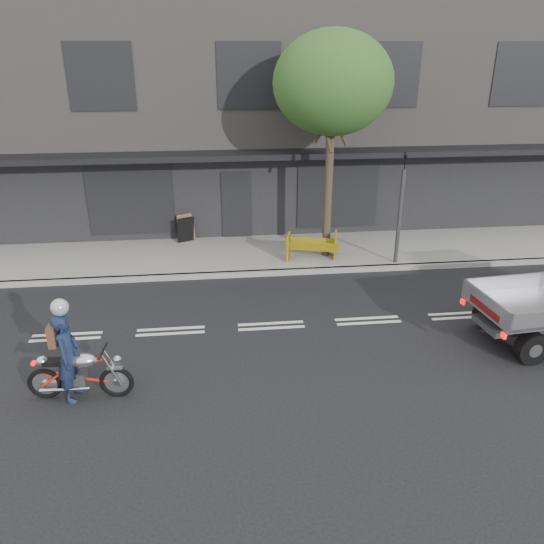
{
  "coord_description": "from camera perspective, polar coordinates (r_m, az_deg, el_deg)",
  "views": [
    {
      "loc": [
        -1.23,
        -11.22,
        6.19
      ],
      "look_at": [
        0.08,
        0.5,
        1.2
      ],
      "focal_mm": 35.0,
      "sensor_mm": 36.0,
      "label": 1
    }
  ],
  "objects": [
    {
      "name": "ground",
      "position": [
        12.88,
        -0.09,
        -5.82
      ],
      "size": [
        80.0,
        80.0,
        0.0
      ],
      "primitive_type": "plane",
      "color": "black",
      "rests_on": "ground"
    },
    {
      "name": "construction_barrier",
      "position": [
        16.18,
        4.49,
        2.61
      ],
      "size": [
        1.69,
        1.02,
        0.88
      ],
      "primitive_type": null,
      "rotation": [
        0.0,
        0.0,
        -0.26
      ],
      "color": "yellow",
      "rests_on": "sidewalk"
    },
    {
      "name": "sidewalk",
      "position": [
        17.1,
        -1.81,
        1.96
      ],
      "size": [
        32.0,
        3.2,
        0.15
      ],
      "primitive_type": "cube",
      "color": "gray",
      "rests_on": "ground"
    },
    {
      "name": "kerb",
      "position": [
        15.62,
        -1.33,
        -0.13
      ],
      "size": [
        32.0,
        0.2,
        0.15
      ],
      "primitive_type": "cube",
      "color": "gray",
      "rests_on": "ground"
    },
    {
      "name": "street_tree",
      "position": [
        15.83,
        6.55,
        19.48
      ],
      "size": [
        3.4,
        3.4,
        6.74
      ],
      "color": "#382B21",
      "rests_on": "ground"
    },
    {
      "name": "traffic_light_pole",
      "position": [
        16.2,
        13.58,
        6.01
      ],
      "size": [
        0.12,
        0.12,
        3.5
      ],
      "color": "#2D2D30",
      "rests_on": "ground"
    },
    {
      "name": "building_main",
      "position": [
        22.66,
        -3.37,
        17.34
      ],
      "size": [
        26.0,
        10.0,
        8.0
      ],
      "primitive_type": "cube",
      "color": "slate",
      "rests_on": "ground"
    },
    {
      "name": "motorcycle",
      "position": [
        10.83,
        -20.01,
        -10.17
      ],
      "size": [
        2.01,
        0.58,
        1.03
      ],
      "rotation": [
        0.0,
        0.0,
        -0.07
      ],
      "color": "black",
      "rests_on": "ground"
    },
    {
      "name": "rider",
      "position": [
        10.68,
        -21.07,
        -8.54
      ],
      "size": [
        0.47,
        0.68,
        1.79
      ],
      "primitive_type": "imported",
      "rotation": [
        0.0,
        0.0,
        1.5
      ],
      "color": "#16213C",
      "rests_on": "ground"
    },
    {
      "name": "sandwich_board",
      "position": [
        18.01,
        -9.26,
        4.52
      ],
      "size": [
        0.67,
        0.57,
        0.89
      ],
      "primitive_type": null,
      "rotation": [
        0.0,
        0.0,
        0.42
      ],
      "color": "black",
      "rests_on": "sidewalk"
    }
  ]
}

